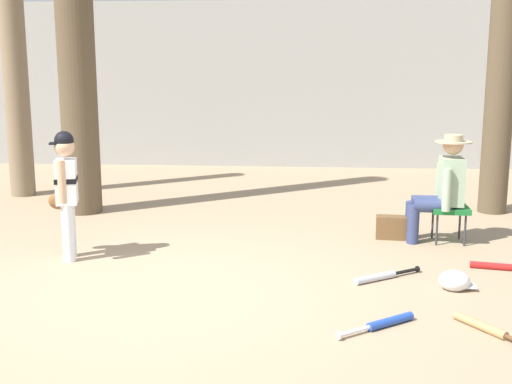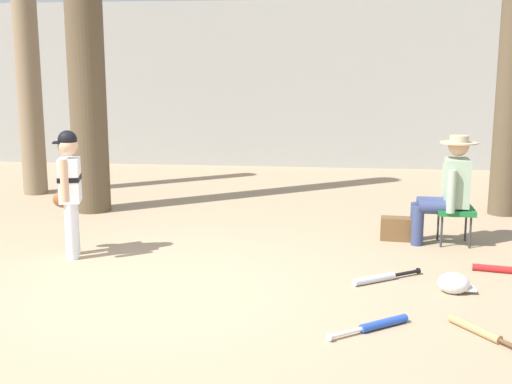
{
  "view_description": "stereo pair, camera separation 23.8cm",
  "coord_description": "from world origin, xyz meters",
  "px_view_note": "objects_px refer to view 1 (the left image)",
  "views": [
    {
      "loc": [
        1.27,
        -5.28,
        1.94
      ],
      "look_at": [
        0.79,
        0.81,
        0.75
      ],
      "focal_mm": 45.78,
      "sensor_mm": 36.0,
      "label": 1
    },
    {
      "loc": [
        1.51,
        -5.25,
        1.94
      ],
      "look_at": [
        0.79,
        0.81,
        0.75
      ],
      "focal_mm": 45.78,
      "sensor_mm": 36.0,
      "label": 2
    }
  ],
  "objects_px": {
    "seated_spectator": "(442,185)",
    "bat_red_barrel": "(500,267)",
    "bat_aluminum_silver": "(380,277)",
    "bat_wood_tan": "(487,328)",
    "batting_helmet_white": "(455,281)",
    "young_ballplayer": "(66,187)",
    "folding_stool": "(449,210)",
    "tree_far_left": "(14,55)",
    "tree_behind_spectator": "(506,9)",
    "handbag_beside_stool": "(391,227)",
    "bat_blue_youth": "(385,323)"
  },
  "relations": [
    {
      "from": "bat_blue_youth",
      "to": "bat_aluminum_silver",
      "type": "bearing_deg",
      "value": 85.55
    },
    {
      "from": "tree_far_left",
      "to": "bat_wood_tan",
      "type": "xyz_separation_m",
      "value": [
        5.63,
        -4.75,
        -2.04
      ]
    },
    {
      "from": "handbag_beside_stool",
      "to": "bat_aluminum_silver",
      "type": "distance_m",
      "value": 1.52
    },
    {
      "from": "tree_far_left",
      "to": "bat_aluminum_silver",
      "type": "distance_m",
      "value": 6.48
    },
    {
      "from": "bat_red_barrel",
      "to": "bat_wood_tan",
      "type": "height_order",
      "value": "same"
    },
    {
      "from": "tree_far_left",
      "to": "batting_helmet_white",
      "type": "relative_size",
      "value": 14.63
    },
    {
      "from": "handbag_beside_stool",
      "to": "tree_behind_spectator",
      "type": "bearing_deg",
      "value": 44.51
    },
    {
      "from": "tree_behind_spectator",
      "to": "bat_wood_tan",
      "type": "bearing_deg",
      "value": -105.51
    },
    {
      "from": "young_ballplayer",
      "to": "seated_spectator",
      "type": "xyz_separation_m",
      "value": [
        3.89,
        0.95,
        -0.1
      ]
    },
    {
      "from": "tree_behind_spectator",
      "to": "seated_spectator",
      "type": "relative_size",
      "value": 4.79
    },
    {
      "from": "young_ballplayer",
      "to": "batting_helmet_white",
      "type": "bearing_deg",
      "value": -9.93
    },
    {
      "from": "bat_aluminum_silver",
      "to": "bat_red_barrel",
      "type": "bearing_deg",
      "value": 18.52
    },
    {
      "from": "batting_helmet_white",
      "to": "folding_stool",
      "type": "bearing_deg",
      "value": 80.34
    },
    {
      "from": "young_ballplayer",
      "to": "batting_helmet_white",
      "type": "relative_size",
      "value": 4.07
    },
    {
      "from": "young_ballplayer",
      "to": "bat_aluminum_silver",
      "type": "height_order",
      "value": "young_ballplayer"
    },
    {
      "from": "bat_wood_tan",
      "to": "batting_helmet_white",
      "type": "distance_m",
      "value": 0.94
    },
    {
      "from": "bat_blue_youth",
      "to": "bat_wood_tan",
      "type": "bearing_deg",
      "value": -3.01
    },
    {
      "from": "young_ballplayer",
      "to": "seated_spectator",
      "type": "height_order",
      "value": "young_ballplayer"
    },
    {
      "from": "handbag_beside_stool",
      "to": "bat_aluminum_silver",
      "type": "height_order",
      "value": "handbag_beside_stool"
    },
    {
      "from": "bat_aluminum_silver",
      "to": "batting_helmet_white",
      "type": "xyz_separation_m",
      "value": [
        0.62,
        -0.21,
        0.05
      ]
    },
    {
      "from": "bat_aluminum_silver",
      "to": "bat_wood_tan",
      "type": "bearing_deg",
      "value": -60.2
    },
    {
      "from": "tree_behind_spectator",
      "to": "bat_wood_tan",
      "type": "height_order",
      "value": "tree_behind_spectator"
    },
    {
      "from": "handbag_beside_stool",
      "to": "tree_far_left",
      "type": "height_order",
      "value": "tree_far_left"
    },
    {
      "from": "seated_spectator",
      "to": "bat_wood_tan",
      "type": "bearing_deg",
      "value": -93.15
    },
    {
      "from": "tree_far_left",
      "to": "bat_red_barrel",
      "type": "relative_size",
      "value": 6.41
    },
    {
      "from": "tree_far_left",
      "to": "tree_behind_spectator",
      "type": "bearing_deg",
      "value": -5.29
    },
    {
      "from": "seated_spectator",
      "to": "bat_aluminum_silver",
      "type": "bearing_deg",
      "value": -119.73
    },
    {
      "from": "bat_red_barrel",
      "to": "tree_far_left",
      "type": "bearing_deg",
      "value": 152.44
    },
    {
      "from": "tree_far_left",
      "to": "bat_red_barrel",
      "type": "distance_m",
      "value": 7.24
    },
    {
      "from": "bat_blue_youth",
      "to": "seated_spectator",
      "type": "bearing_deg",
      "value": 70.57
    },
    {
      "from": "young_ballplayer",
      "to": "bat_red_barrel",
      "type": "distance_m",
      "value": 4.34
    },
    {
      "from": "handbag_beside_stool",
      "to": "bat_blue_youth",
      "type": "relative_size",
      "value": 0.55
    },
    {
      "from": "handbag_beside_stool",
      "to": "tree_far_left",
      "type": "xyz_separation_m",
      "value": [
        -5.25,
        2.12,
        1.95
      ]
    },
    {
      "from": "bat_aluminum_silver",
      "to": "bat_wood_tan",
      "type": "height_order",
      "value": "same"
    },
    {
      "from": "bat_blue_youth",
      "to": "bat_wood_tan",
      "type": "relative_size",
      "value": 0.9
    },
    {
      "from": "bat_blue_youth",
      "to": "bat_aluminum_silver",
      "type": "relative_size",
      "value": 0.95
    },
    {
      "from": "bat_aluminum_silver",
      "to": "young_ballplayer",
      "type": "bearing_deg",
      "value": 171.83
    },
    {
      "from": "young_ballplayer",
      "to": "batting_helmet_white",
      "type": "height_order",
      "value": "young_ballplayer"
    },
    {
      "from": "tree_behind_spectator",
      "to": "batting_helmet_white",
      "type": "xyz_separation_m",
      "value": [
        -1.18,
        -3.19,
        -2.56
      ]
    },
    {
      "from": "tree_behind_spectator",
      "to": "seated_spectator",
      "type": "height_order",
      "value": "tree_behind_spectator"
    },
    {
      "from": "handbag_beside_stool",
      "to": "tree_far_left",
      "type": "distance_m",
      "value": 5.99
    },
    {
      "from": "young_ballplayer",
      "to": "bat_wood_tan",
      "type": "relative_size",
      "value": 1.89
    },
    {
      "from": "seated_spectator",
      "to": "bat_red_barrel",
      "type": "xyz_separation_m",
      "value": [
        0.39,
        -0.99,
        -0.61
      ]
    },
    {
      "from": "bat_red_barrel",
      "to": "bat_blue_youth",
      "type": "xyz_separation_m",
      "value": [
        -1.27,
        -1.5,
        0.0
      ]
    },
    {
      "from": "bat_wood_tan",
      "to": "bat_aluminum_silver",
      "type": "bearing_deg",
      "value": 119.8
    },
    {
      "from": "bat_red_barrel",
      "to": "bat_wood_tan",
      "type": "relative_size",
      "value": 1.06
    },
    {
      "from": "folding_stool",
      "to": "bat_blue_youth",
      "type": "bearing_deg",
      "value": -111.44
    },
    {
      "from": "folding_stool",
      "to": "seated_spectator",
      "type": "relative_size",
      "value": 0.34
    },
    {
      "from": "folding_stool",
      "to": "seated_spectator",
      "type": "bearing_deg",
      "value": 178.16
    },
    {
      "from": "young_ballplayer",
      "to": "folding_stool",
      "type": "relative_size",
      "value": 3.16
    }
  ]
}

